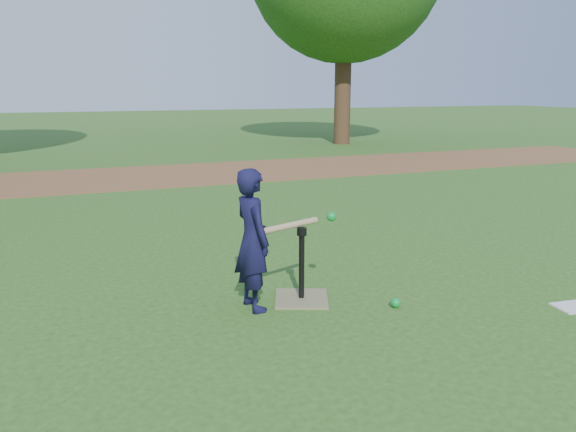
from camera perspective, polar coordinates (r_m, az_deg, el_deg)
name	(u,v)px	position (r m, az deg, el deg)	size (l,w,h in m)	color
ground	(299,317)	(4.38, 1.14, -10.18)	(80.00, 80.00, 0.00)	#285116
dirt_strip	(152,176)	(11.44, -13.65, 3.97)	(24.00, 3.00, 0.01)	brown
child	(252,240)	(4.37, -3.63, -2.43)	(0.41, 0.27, 1.12)	black
wiffle_ball_ground	(396,303)	(4.61, 10.88, -8.65)	(0.08, 0.08, 0.08)	#0D8F32
clipboard	(574,307)	(5.09, 27.05, -8.22)	(0.30, 0.23, 0.01)	silver
batting_tee	(301,287)	(4.66, 1.38, -7.26)	(0.56, 0.56, 0.61)	olive
swing_action	(294,224)	(4.44, 0.66, -0.86)	(0.72, 0.26, 0.13)	tan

